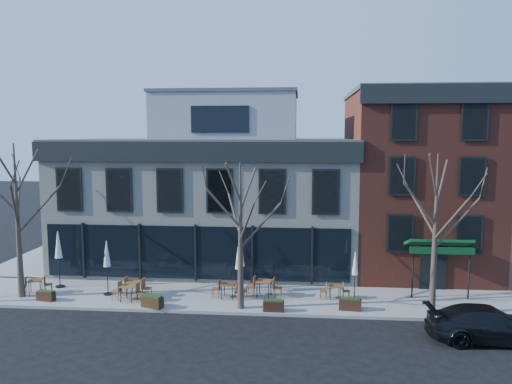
{
  "coord_description": "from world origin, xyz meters",
  "views": [
    {
      "loc": [
        5.79,
        -27.04,
        8.48
      ],
      "look_at": [
        3.22,
        2.0,
        5.12
      ],
      "focal_mm": 35.0,
      "sensor_mm": 36.0,
      "label": 1
    }
  ],
  "objects": [
    {
      "name": "parked_sedan",
      "position": [
        13.6,
        -6.53,
        0.73
      ],
      "size": [
        5.06,
        2.19,
        1.45
      ],
      "primitive_type": "imported",
      "rotation": [
        0.0,
        0.0,
        1.6
      ],
      "color": "black",
      "rests_on": "ground"
    },
    {
      "name": "umbrella_0",
      "position": [
        -7.3,
        -1.46,
        2.34
      ],
      "size": [
        0.5,
        0.5,
        3.11
      ],
      "color": "black",
      "rests_on": "sidewalk_front"
    },
    {
      "name": "tree_right",
      "position": [
        12.01,
        -3.9,
        4.02
      ],
      "size": [
        3.72,
        3.77,
        7.48
      ],
      "color": "#382B21",
      "rests_on": "sidewalk_front"
    },
    {
      "name": "umbrella_1",
      "position": [
        -4.16,
        -2.5,
        2.18
      ],
      "size": [
        0.46,
        0.46,
        2.87
      ],
      "color": "black",
      "rests_on": "sidewalk_front"
    },
    {
      "name": "planter_0",
      "position": [
        -6.93,
        -3.68,
        0.4
      ],
      "size": [
        0.97,
        0.52,
        0.51
      ],
      "color": "black",
      "rests_on": "sidewalk_front"
    },
    {
      "name": "cafe_set_5",
      "position": [
        7.63,
        -2.11,
        0.57
      ],
      "size": [
        1.58,
        0.67,
        0.82
      ],
      "color": "brown",
      "rests_on": "sidewalk_front"
    },
    {
      "name": "umbrella_3",
      "position": [
        2.59,
        -1.6,
        1.89
      ],
      "size": [
        0.4,
        0.4,
        2.47
      ],
      "color": "black",
      "rests_on": "sidewalk_front"
    },
    {
      "name": "planter_2",
      "position": [
        4.61,
        -4.2,
        0.42
      ],
      "size": [
        0.99,
        0.41,
        0.55
      ],
      "color": "#321910",
      "rests_on": "sidewalk_front"
    },
    {
      "name": "cafe_set_3",
      "position": [
        2.21,
        -2.54,
        0.63
      ],
      "size": [
        1.79,
        0.78,
        0.93
      ],
      "color": "brown",
      "rests_on": "sidewalk_front"
    },
    {
      "name": "tree_mid",
      "position": [
        3.01,
        -3.9,
        3.79
      ],
      "size": [
        3.5,
        3.55,
        7.04
      ],
      "color": "#382B21",
      "rests_on": "sidewalk_front"
    },
    {
      "name": "sidewalk_front",
      "position": [
        3.25,
        -2.15,
        0.07
      ],
      "size": [
        33.5,
        4.7,
        0.15
      ],
      "primitive_type": "cube",
      "color": "gray",
      "rests_on": "ground"
    },
    {
      "name": "ground",
      "position": [
        0.0,
        0.0,
        0.0
      ],
      "size": [
        120.0,
        120.0,
        0.0
      ],
      "primitive_type": "plane",
      "color": "black",
      "rests_on": "ground"
    },
    {
      "name": "cafe_set_0",
      "position": [
        -8.04,
        -2.66,
        0.61
      ],
      "size": [
        1.74,
        0.99,
        0.9
      ],
      "color": "brown",
      "rests_on": "sidewalk_front"
    },
    {
      "name": "planter_1",
      "position": [
        -1.28,
        -4.2,
        0.45
      ],
      "size": [
        1.15,
        0.78,
        0.6
      ],
      "color": "#312110",
      "rests_on": "sidewalk_front"
    },
    {
      "name": "cafe_set_2",
      "position": [
        -2.73,
        -3.37,
        0.65
      ],
      "size": [
        1.89,
        0.86,
        0.97
      ],
      "color": "brown",
      "rests_on": "sidewalk_front"
    },
    {
      "name": "cafe_set_1",
      "position": [
        -2.68,
        -2.62,
        0.65
      ],
      "size": [
        1.88,
        0.86,
        0.97
      ],
      "color": "brown",
      "rests_on": "sidewalk_front"
    },
    {
      "name": "cafe_set_4",
      "position": [
        4.0,
        -2.04,
        0.67
      ],
      "size": [
        1.95,
        0.87,
        1.01
      ],
      "color": "brown",
      "rests_on": "sidewalk_front"
    },
    {
      "name": "red_brick_building",
      "position": [
        13.0,
        4.98,
        5.64
      ],
      "size": [
        8.2,
        11.78,
        11.18
      ],
      "color": "brown",
      "rests_on": "ground"
    },
    {
      "name": "umbrella_2",
      "position": [
        2.74,
        -1.34,
        2.0
      ],
      "size": [
        0.42,
        0.42,
        2.63
      ],
      "color": "black",
      "rests_on": "sidewalk_front"
    },
    {
      "name": "corner_building",
      "position": [
        0.07,
        5.07,
        4.72
      ],
      "size": [
        18.39,
        10.39,
        11.1
      ],
      "color": "beige",
      "rests_on": "ground"
    },
    {
      "name": "sidewalk_side",
      "position": [
        -11.25,
        6.0,
        0.07
      ],
      "size": [
        4.5,
        12.0,
        0.15
      ],
      "primitive_type": "cube",
      "color": "gray",
      "rests_on": "ground"
    },
    {
      "name": "planter_3",
      "position": [
        8.25,
        -3.71,
        0.44
      ],
      "size": [
        1.09,
        0.53,
        0.59
      ],
      "color": "#331A11",
      "rests_on": "sidewalk_front"
    },
    {
      "name": "tree_corner",
      "position": [
        -8.49,
        -3.2,
        4.25
      ],
      "size": [
        3.93,
        3.98,
        7.92
      ],
      "color": "#382B21",
      "rests_on": "sidewalk_front"
    },
    {
      "name": "umbrella_4",
      "position": [
        8.61,
        -2.19,
        1.9
      ],
      "size": [
        0.4,
        0.4,
        2.48
      ],
      "color": "black",
      "rests_on": "sidewalk_front"
    }
  ]
}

